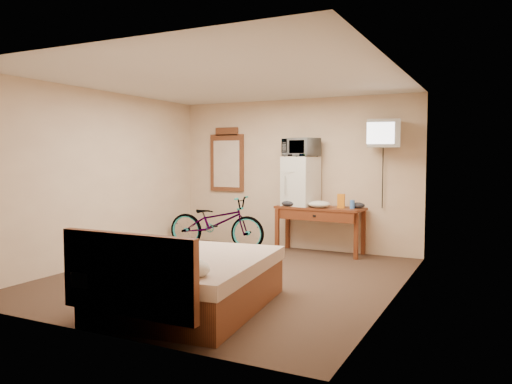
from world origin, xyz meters
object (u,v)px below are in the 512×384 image
at_px(desk, 319,214).
at_px(bicycle, 216,222).
at_px(crt_television, 384,134).
at_px(mini_fridge, 301,181).
at_px(microwave, 301,147).
at_px(wall_mirror, 227,160).
at_px(blue_cup, 352,204).
at_px(bed, 187,281).

xyz_separation_m(desk, bicycle, (-1.69, -0.35, -0.19)).
bearing_deg(crt_television, mini_fridge, 178.54).
relative_size(crt_television, bicycle, 0.36).
bearing_deg(microwave, wall_mirror, -169.99).
bearing_deg(blue_cup, desk, 178.72).
relative_size(desk, bicycle, 0.85).
xyz_separation_m(mini_fridge, wall_mirror, (-1.50, 0.22, 0.33)).
xyz_separation_m(mini_fridge, microwave, (0.00, 0.00, 0.55)).
height_order(mini_fridge, bed, mini_fridge).
xyz_separation_m(desk, mini_fridge, (-0.34, 0.06, 0.51)).
bearing_deg(mini_fridge, desk, -9.46).
bearing_deg(bicycle, wall_mirror, 5.58).
height_order(desk, mini_fridge, mini_fridge).
height_order(desk, wall_mirror, wall_mirror).
bearing_deg(microwave, bed, -69.82).
height_order(blue_cup, crt_television, crt_television).
bearing_deg(bed, crt_television, 70.40).
distance_m(desk, blue_cup, 0.57).
bearing_deg(desk, bed, -93.78).
bearing_deg(crt_television, bicycle, -172.16).
bearing_deg(bed, microwave, 91.92).
xyz_separation_m(crt_television, bicycle, (-2.68, -0.37, -1.44)).
xyz_separation_m(mini_fridge, bed, (0.12, -3.44, -0.85)).
bearing_deg(crt_television, desk, -178.69).
distance_m(mini_fridge, microwave, 0.55).
xyz_separation_m(wall_mirror, bed, (1.61, -3.65, -1.18)).
relative_size(blue_cup, crt_television, 0.21).
xyz_separation_m(desk, wall_mirror, (-1.84, 0.27, 0.85)).
bearing_deg(blue_cup, mini_fridge, 175.53).
distance_m(blue_cup, crt_television, 1.16).
relative_size(blue_cup, bed, 0.06).
bearing_deg(blue_cup, wall_mirror, 173.14).
bearing_deg(microwave, mini_fridge, -105.44).
distance_m(mini_fridge, bed, 3.54).
distance_m(mini_fridge, crt_television, 1.52).
relative_size(crt_television, bed, 0.30).
relative_size(bicycle, bed, 0.83).
xyz_separation_m(crt_television, bed, (-1.21, -3.40, -1.59)).
relative_size(mini_fridge, wall_mirror, 0.70).
bearing_deg(wall_mirror, bicycle, -76.94).
relative_size(mini_fridge, microwave, 1.47).
bearing_deg(blue_cup, microwave, 175.52).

